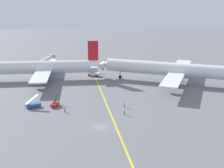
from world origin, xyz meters
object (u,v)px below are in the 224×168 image
pushback_tug (93,73)px  ground_crew_ramp_agent_by_cones (124,105)px  ground_crew_marshaller_foreground (124,112)px  ground_crew_wing_walker_right (65,109)px  jet_bridge (47,60)px  gse_belt_loader_portside (55,104)px  airliner_at_gate_left (40,68)px  airliner_being_pushed (172,69)px  gse_stair_truck_yellow (33,104)px

pushback_tug → ground_crew_ramp_agent_by_cones: 43.02m
ground_crew_marshaller_foreground → pushback_tug: bearing=99.9°
ground_crew_wing_walker_right → ground_crew_ramp_agent_by_cones: 18.80m
ground_crew_marshaller_foreground → jet_bridge: bearing=115.5°
pushback_tug → ground_crew_ramp_agent_by_cones: (9.27, -42.01, -0.29)m
gse_belt_loader_portside → ground_crew_wing_walker_right: size_ratio=3.04×
airliner_at_gate_left → ground_crew_marshaller_foreground: (31.26, -43.68, -4.41)m
pushback_tug → gse_belt_loader_portside: 41.47m
ground_crew_wing_walker_right → jet_bridge: (-13.33, 61.80, 3.28)m
airliner_being_pushed → pushback_tug: 35.27m
airliner_at_gate_left → gse_stair_truck_yellow: bearing=-84.9°
pushback_tug → gse_stair_truck_yellow: bearing=-116.0°
pushback_tug → gse_belt_loader_portside: bearing=-108.0°
gse_belt_loader_portside → ground_crew_marshaller_foreground: size_ratio=3.02×
gse_stair_truck_yellow → ground_crew_ramp_agent_by_cones: bearing=-3.7°
gse_stair_truck_yellow → airliner_at_gate_left: bearing=95.1°
pushback_tug → gse_stair_truck_yellow: size_ratio=1.64×
gse_belt_loader_portside → ground_crew_ramp_agent_by_cones: (22.10, -2.58, 0.07)m
gse_belt_loader_portside → ground_crew_wing_walker_right: 6.60m
gse_belt_loader_portside → ground_crew_marshaller_foreground: (21.33, -9.09, 0.05)m
pushback_tug → ground_crew_ramp_agent_by_cones: size_ratio=4.69×
gse_stair_truck_yellow → ground_crew_marshaller_foreground: bearing=-16.6°
airliner_being_pushed → gse_stair_truck_yellow: 57.98m
gse_belt_loader_portside → ground_crew_wing_walker_right: gse_belt_loader_portside is taller
airliner_at_gate_left → gse_stair_truck_yellow: size_ratio=11.30×
airliner_at_gate_left → ground_crew_marshaller_foreground: 53.89m
airliner_at_gate_left → pushback_tug: (22.75, 4.84, -4.10)m
ground_crew_wing_walker_right → ground_crew_ramp_agent_by_cones: size_ratio=0.97×
gse_stair_truck_yellow → jet_bridge: jet_bridge is taller
airliner_being_pushed → pushback_tug: airliner_being_pushed is taller
ground_crew_marshaller_foreground → airliner_being_pushed: bearing=55.7°
airliner_at_gate_left → gse_stair_truck_yellow: airliner_at_gate_left is taller
jet_bridge → ground_crew_ramp_agent_by_cones: bearing=-61.5°
pushback_tug → ground_crew_ramp_agent_by_cones: pushback_tug is taller
airliner_being_pushed → ground_crew_ramp_agent_by_cones: (-22.74, -27.90, -4.75)m
ground_crew_ramp_agent_by_cones → jet_bridge: bearing=118.5°
airliner_being_pushed → jet_bridge: (-54.64, 30.91, -1.50)m
ground_crew_wing_walker_right → jet_bridge: jet_bridge is taller
gse_belt_loader_portside → airliner_at_gate_left: bearing=106.0°
jet_bridge → pushback_tug: bearing=-36.6°
pushback_tug → gse_belt_loader_portside: gse_belt_loader_portside is taller
gse_belt_loader_portside → ground_crew_ramp_agent_by_cones: bearing=-6.7°
ground_crew_marshaller_foreground → ground_crew_ramp_agent_by_cones: (0.77, 6.51, 0.03)m
airliner_at_gate_left → jet_bridge: bearing=89.6°
ground_crew_wing_walker_right → ground_crew_ramp_agent_by_cones: ground_crew_ramp_agent_by_cones is taller
airliner_at_gate_left → pushback_tug: 23.62m
gse_stair_truck_yellow → ground_crew_ramp_agent_by_cones: 28.90m
airliner_at_gate_left → gse_stair_truck_yellow: 35.73m
gse_belt_loader_portside → ground_crew_marshaller_foreground: gse_belt_loader_portside is taller
gse_belt_loader_portside → jet_bridge: jet_bridge is taller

